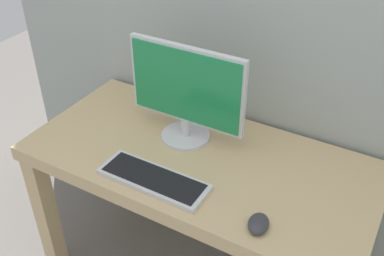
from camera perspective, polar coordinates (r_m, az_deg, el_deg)
desk at (r=1.82m, az=0.88°, el=-6.31°), size 1.35×0.65×0.74m
monitor at (r=1.74m, az=-0.73°, el=4.50°), size 0.49×0.20×0.40m
keyboard_primary at (r=1.63m, az=-4.87°, el=-6.44°), size 0.41×0.15×0.02m
mouse at (r=1.48m, az=8.38°, el=-11.84°), size 0.08×0.11×0.03m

